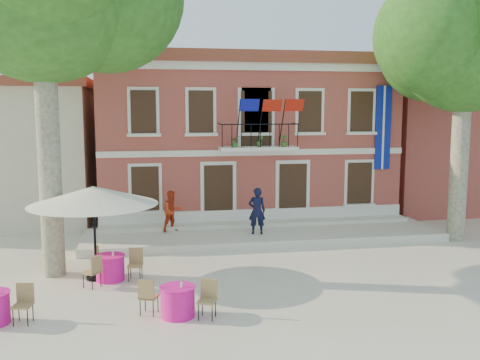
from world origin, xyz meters
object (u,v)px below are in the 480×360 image
pedestrian_navy (257,211)px  cafe_table_0 (110,266)px  pedestrian_orange (172,211)px  plane_tree_east (466,46)px  patio_umbrella (93,196)px  cafe_table_1 (178,300)px

pedestrian_navy → cafe_table_0: bearing=42.8°
pedestrian_orange → cafe_table_0: size_ratio=0.88×
plane_tree_east → pedestrian_navy: bearing=171.7°
patio_umbrella → plane_tree_east: bearing=10.6°
patio_umbrella → pedestrian_orange: 5.52m
plane_tree_east → patio_umbrella: plane_tree_east is taller
cafe_table_0 → patio_umbrella: bearing=153.5°
plane_tree_east → pedestrian_orange: bearing=168.8°
cafe_table_1 → pedestrian_orange: bearing=88.0°
cafe_table_1 → cafe_table_0: bearing=119.8°
plane_tree_east → cafe_table_1: plane_tree_east is taller
plane_tree_east → cafe_table_0: plane_tree_east is taller
pedestrian_orange → cafe_table_1: size_ratio=0.83×
pedestrian_navy → cafe_table_1: 7.92m
plane_tree_east → pedestrian_orange: size_ratio=6.25×
pedestrian_navy → pedestrian_orange: size_ratio=1.12×
pedestrian_navy → pedestrian_orange: bearing=-11.0°
cafe_table_0 → pedestrian_navy: bearing=36.1°
pedestrian_navy → cafe_table_0: 6.62m
cafe_table_1 → plane_tree_east: bearing=27.9°
pedestrian_orange → cafe_table_1: pedestrian_orange is taller
pedestrian_navy → cafe_table_1: bearing=70.5°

